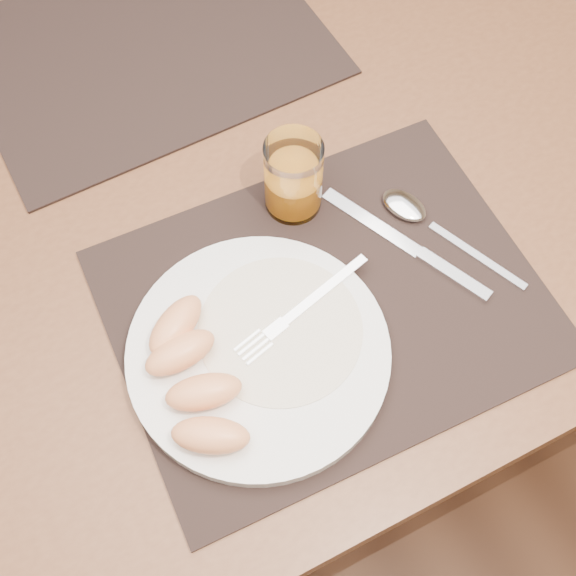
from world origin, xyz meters
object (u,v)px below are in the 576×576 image
at_px(fork, 293,315).
at_px(knife, 419,252).
at_px(plate, 258,353).
at_px(juice_glass, 293,180).
at_px(spoon, 415,213).
at_px(placemat_near, 326,304).
at_px(table, 227,205).
at_px(placemat_far, 147,47).

height_order(fork, knife, fork).
bearing_deg(plate, juice_glass, 52.72).
height_order(fork, spoon, fork).
bearing_deg(fork, knife, 4.55).
relative_size(plate, knife, 1.31).
xyz_separation_m(placemat_near, plate, (-0.09, -0.02, 0.01)).
relative_size(placemat_near, juice_glass, 4.59).
relative_size(table, placemat_far, 3.11).
distance_m(plate, fork, 0.05).
bearing_deg(placemat_near, fork, -173.54).
bearing_deg(placemat_near, plate, -166.08).
height_order(placemat_near, placemat_far, same).
height_order(placemat_near, spoon, spoon).
distance_m(fork, juice_glass, 0.16).
distance_m(plate, spoon, 0.25).
xyz_separation_m(placemat_near, juice_glass, (0.03, 0.13, 0.05)).
bearing_deg(plate, placemat_near, 13.92).
xyz_separation_m(table, placemat_far, (-0.01, 0.22, 0.09)).
distance_m(table, juice_glass, 0.17).
relative_size(fork, knife, 0.84).
distance_m(fork, knife, 0.16).
distance_m(table, plate, 0.27).
xyz_separation_m(table, fork, (-0.02, -0.22, 0.11)).
relative_size(table, spoon, 7.60).
bearing_deg(placemat_far, knife, -70.31).
relative_size(plate, juice_glass, 2.75).
relative_size(table, placemat_near, 3.11).
relative_size(table, plate, 5.19).
bearing_deg(spoon, placemat_near, -159.27).
relative_size(placemat_near, knife, 2.18).
relative_size(table, juice_glass, 14.28).
bearing_deg(knife, table, 124.37).
relative_size(placemat_near, placemat_far, 1.00).
distance_m(plate, juice_glass, 0.20).
xyz_separation_m(table, knife, (0.14, -0.21, 0.09)).
xyz_separation_m(knife, juice_glass, (-0.09, 0.12, 0.04)).
height_order(placemat_near, juice_glass, juice_glass).
bearing_deg(plate, knife, 8.28).
relative_size(plate, spoon, 1.47).
bearing_deg(placemat_far, juice_glass, -78.77).
bearing_deg(knife, juice_glass, 126.95).
bearing_deg(juice_glass, placemat_far, 101.23).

